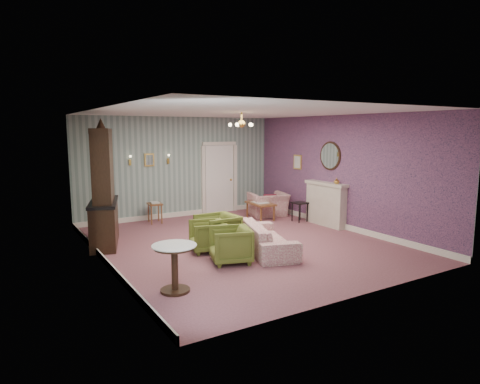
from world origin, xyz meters
TOP-DOWN VIEW (x-y plane):
  - floor at (0.00, 0.00)m, footprint 7.00×7.00m
  - ceiling at (0.00, 0.00)m, footprint 7.00×7.00m
  - wall_back at (0.00, 3.50)m, footprint 6.00×0.00m
  - wall_front at (0.00, -3.50)m, footprint 6.00×0.00m
  - wall_left at (-3.00, 0.00)m, footprint 0.00×7.00m
  - wall_right at (3.00, 0.00)m, footprint 0.00×7.00m
  - wall_right_floral at (2.98, 0.00)m, footprint 0.00×7.00m
  - door at (1.30, 3.46)m, footprint 1.12×0.12m
  - olive_chair_a at (-0.89, -1.05)m, footprint 0.88×0.91m
  - olive_chair_b at (-0.92, -0.16)m, footprint 0.80×0.84m
  - olive_chair_c at (-0.64, -0.06)m, footprint 0.75×0.80m
  - sofa_chintz at (0.14, -0.79)m, footprint 1.19×2.11m
  - wingback_chair at (2.26, 2.20)m, footprint 1.17×0.90m
  - dresser at (-2.65, 1.45)m, footprint 1.01×1.72m
  - fireplace at (2.86, 0.40)m, footprint 0.30×1.40m
  - mantel_vase at (2.84, 0.00)m, footprint 0.15×0.15m
  - oval_mirror at (2.96, 0.40)m, footprint 0.04×0.76m
  - framed_print at (2.97, 1.75)m, footprint 0.04×0.34m
  - coffee_table at (1.81, 1.95)m, footprint 0.59×0.98m
  - side_table_black at (2.55, 1.10)m, footprint 0.38×0.38m
  - pedestal_table at (-2.36, -1.89)m, footprint 0.82×0.82m
  - nesting_table at (-0.94, 3.03)m, footprint 0.41×0.49m
  - gilt_mirror_back at (-0.90, 3.46)m, footprint 0.28×0.06m
  - sconce_left at (-1.45, 3.44)m, footprint 0.16×0.12m
  - sconce_right at (-0.35, 3.44)m, footprint 0.16×0.12m
  - chandelier at (0.00, 0.00)m, footprint 0.56×0.56m
  - burgundy_cushion at (2.21, 2.05)m, footprint 0.41×0.28m

SIDE VIEW (x-z plane):
  - floor at x=0.00m, z-range 0.00..0.00m
  - coffee_table at x=1.81m, z-range 0.00..0.48m
  - side_table_black at x=2.55m, z-range 0.00..0.55m
  - nesting_table at x=-0.94m, z-range 0.00..0.60m
  - olive_chair_b at x=-0.92m, z-range 0.00..0.71m
  - olive_chair_a at x=-0.89m, z-range 0.00..0.76m
  - pedestal_table at x=-2.36m, z-range 0.00..0.76m
  - sofa_chintz at x=0.14m, z-range 0.00..0.79m
  - olive_chair_c at x=-0.64m, z-range 0.00..0.81m
  - wingback_chair at x=2.26m, z-range 0.00..0.92m
  - burgundy_cushion at x=2.21m, z-range 0.28..0.68m
  - fireplace at x=2.86m, z-range 0.00..1.16m
  - door at x=1.30m, z-range 0.00..2.16m
  - mantel_vase at x=2.84m, z-range 1.16..1.31m
  - dresser at x=-2.65m, z-range 0.00..2.71m
  - wall_back at x=0.00m, z-range -1.55..4.45m
  - wall_front at x=0.00m, z-range -1.55..4.45m
  - wall_left at x=-3.00m, z-range -2.05..4.95m
  - wall_right at x=3.00m, z-range -2.05..4.95m
  - wall_right_floral at x=2.98m, z-range -2.05..4.95m
  - framed_print at x=2.97m, z-range 1.39..1.81m
  - gilt_mirror_back at x=-0.90m, z-range 1.52..1.88m
  - sconce_left at x=-1.45m, z-range 1.55..1.85m
  - sconce_right at x=-0.35m, z-range 1.55..1.85m
  - oval_mirror at x=2.96m, z-range 1.43..2.27m
  - chandelier at x=0.00m, z-range 2.45..2.81m
  - ceiling at x=0.00m, z-range 2.90..2.90m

